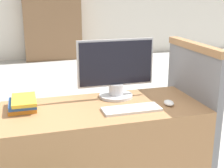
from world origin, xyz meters
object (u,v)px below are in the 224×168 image
monitor (116,70)px  book_stack (23,104)px  keyboard (132,109)px  mouse (169,103)px

monitor → book_stack: (-0.67, -0.07, -0.17)m
keyboard → mouse: size_ratio=4.16×
monitor → mouse: size_ratio=6.10×
mouse → monitor: bearing=137.3°
keyboard → mouse: 0.28m
keyboard → book_stack: book_stack is taller
keyboard → book_stack: size_ratio=1.46×
monitor → book_stack: size_ratio=2.15×
monitor → keyboard: 0.35m
keyboard → book_stack: 0.72m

